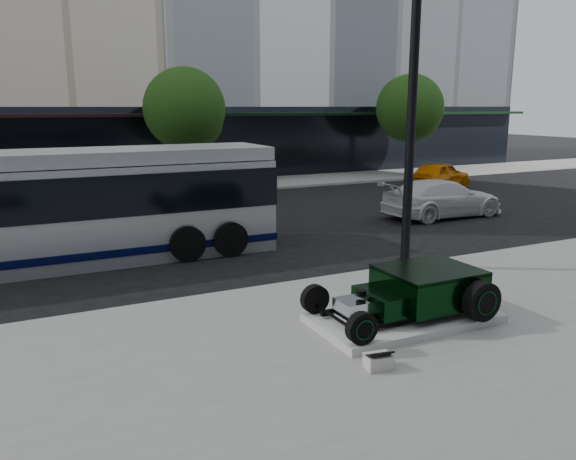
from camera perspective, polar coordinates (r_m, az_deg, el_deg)
name	(u,v)px	position (r m, az deg, el deg)	size (l,w,h in m)	color
ground	(289,260)	(15.03, 0.08, -3.07)	(120.00, 120.00, 0.00)	black
sidewalk_far	(162,190)	(28.02, -12.70, 4.03)	(70.00, 4.00, 0.12)	gray
street_trees	(187,112)	(27.14, -10.20, 11.73)	(29.80, 3.80, 5.70)	black
display_plinth	(403,318)	(10.74, 11.65, -8.72)	(3.40, 1.80, 0.15)	silver
hot_rod	(419,289)	(10.77, 13.18, -5.89)	(3.22, 2.00, 0.81)	black
info_plaque	(378,360)	(8.87, 9.17, -12.95)	(0.44, 0.36, 0.31)	silver
lamppost	(411,127)	(13.76, 12.38, 10.20)	(0.41, 0.41, 7.42)	black
transit_bus	(42,208)	(15.59, -23.74, 2.02)	(12.12, 2.88, 2.92)	#B7BBC1
white_sedan	(443,198)	(21.57, 15.44, 3.13)	(1.94, 4.78, 1.39)	white
yellow_taxi	(439,175)	(28.76, 15.12, 5.38)	(1.63, 4.05, 1.38)	orange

